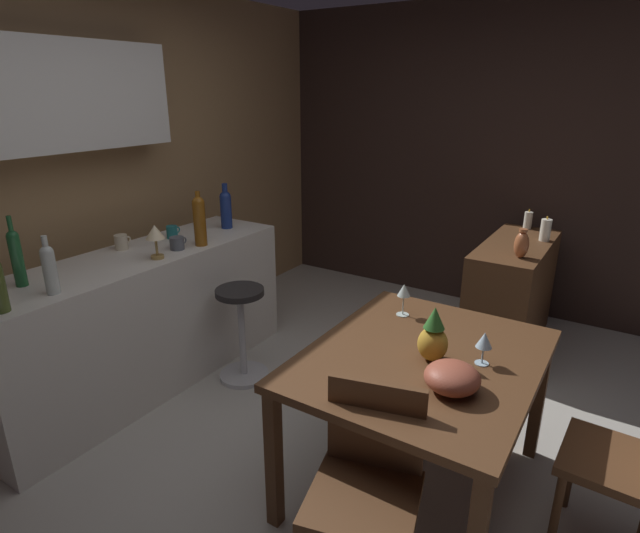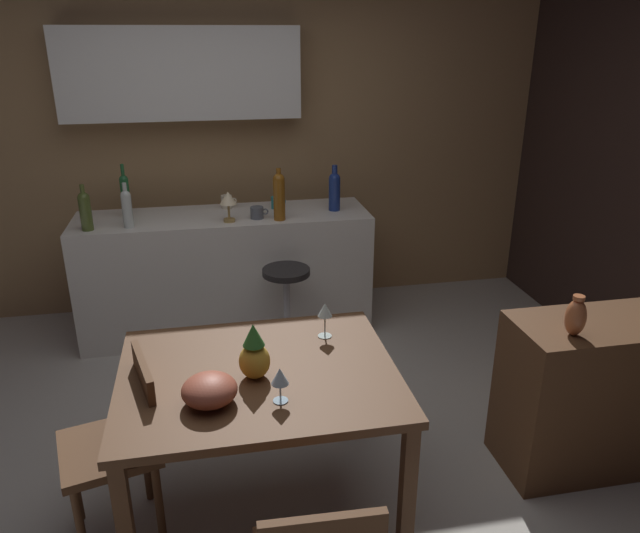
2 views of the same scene
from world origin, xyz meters
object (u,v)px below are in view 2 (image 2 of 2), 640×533
object	(u,v)px
cup_slate	(257,213)
counter_lamp	(228,200)
wine_bottle_amber	(279,195)
cup_teal	(276,203)
dining_table	(259,387)
wine_glass_left	(280,377)
pineapple_centerpiece	(254,355)
bar_stool	(287,310)
cup_cream	(227,202)
chair_near_window	(123,440)
sideboard_cabinet	(610,391)
wine_glass_right	(325,311)
wine_bottle_cobalt	(334,189)
fruit_bowl	(209,390)
vase_copper	(576,317)
wine_bottle_olive	(85,209)
wine_bottle_clear	(127,207)
wine_bottle_green	(125,194)

from	to	relation	value
cup_slate	counter_lamp	xyz separation A→B (m)	(-0.20, -0.04, 0.11)
wine_bottle_amber	cup_teal	distance (m)	0.32
counter_lamp	dining_table	bearing A→B (deg)	-89.22
wine_glass_left	wine_bottle_amber	bearing A→B (deg)	82.48
pineapple_centerpiece	wine_glass_left	bearing A→B (deg)	-67.44
bar_stool	cup_teal	distance (m)	0.86
wine_glass_left	cup_cream	xyz separation A→B (m)	(-0.09, 2.33, 0.10)
chair_near_window	bar_stool	bearing A→B (deg)	57.19
sideboard_cabinet	chair_near_window	bearing A→B (deg)	-179.26
wine_glass_right	wine_bottle_cobalt	distance (m)	1.68
wine_bottle_cobalt	cup_slate	distance (m)	0.60
pineapple_centerpiece	counter_lamp	distance (m)	1.80
fruit_bowl	counter_lamp	size ratio (longest dim) A/B	1.06
sideboard_cabinet	vase_copper	distance (m)	0.62
wine_glass_right	counter_lamp	world-z (taller)	counter_lamp
pineapple_centerpiece	chair_near_window	bearing A→B (deg)	178.93
sideboard_cabinet	wine_bottle_olive	world-z (taller)	wine_bottle_olive
wine_glass_right	wine_bottle_clear	world-z (taller)	wine_bottle_clear
cup_teal	counter_lamp	xyz separation A→B (m)	(-0.36, -0.27, 0.11)
wine_bottle_clear	wine_bottle_amber	size ratio (longest dim) A/B	0.84
pineapple_centerpiece	cup_teal	distance (m)	2.09
chair_near_window	vase_copper	size ratio (longest dim) A/B	4.29
counter_lamp	cup_teal	bearing A→B (deg)	36.49
chair_near_window	wine_glass_right	distance (m)	1.07
dining_table	pineapple_centerpiece	bearing A→B (deg)	-110.38
wine_bottle_clear	cup_cream	size ratio (longest dim) A/B	2.63
pineapple_centerpiece	bar_stool	bearing A→B (deg)	76.82
vase_copper	fruit_bowl	bearing A→B (deg)	-176.26
wine_bottle_amber	vase_copper	xyz separation A→B (m)	(1.13, -1.81, -0.17)
wine_bottle_cobalt	vase_copper	world-z (taller)	wine_bottle_cobalt
cup_teal	counter_lamp	size ratio (longest dim) A/B	0.52
bar_stool	pineapple_centerpiece	size ratio (longest dim) A/B	2.56
bar_stool	fruit_bowl	distance (m)	1.74
fruit_bowl	dining_table	bearing A→B (deg)	43.85
chair_near_window	bar_stool	world-z (taller)	chair_near_window
chair_near_window	cup_slate	bearing A→B (deg)	66.85
wine_bottle_green	cup_teal	xyz separation A→B (m)	(1.06, 0.03, -0.12)
wine_bottle_clear	cup_slate	distance (m)	0.87
wine_glass_right	chair_near_window	bearing A→B (deg)	-162.84
wine_glass_left	wine_bottle_green	distance (m)	2.37
pineapple_centerpiece	sideboard_cabinet	bearing A→B (deg)	1.33
wine_bottle_amber	cup_cream	distance (m)	0.52
cup_teal	vase_copper	world-z (taller)	vase_copper
cup_slate	cup_teal	xyz separation A→B (m)	(0.17, 0.23, 0.00)
fruit_bowl	wine_bottle_clear	bearing A→B (deg)	103.91
wine_bottle_cobalt	cup_slate	size ratio (longest dim) A/B	2.63
cup_slate	counter_lamp	distance (m)	0.23
bar_stool	cup_teal	xyz separation A→B (m)	(0.02, 0.62, 0.60)
fruit_bowl	cup_teal	xyz separation A→B (m)	(0.55, 2.21, 0.14)
fruit_bowl	cup_slate	xyz separation A→B (m)	(0.39, 1.98, 0.14)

